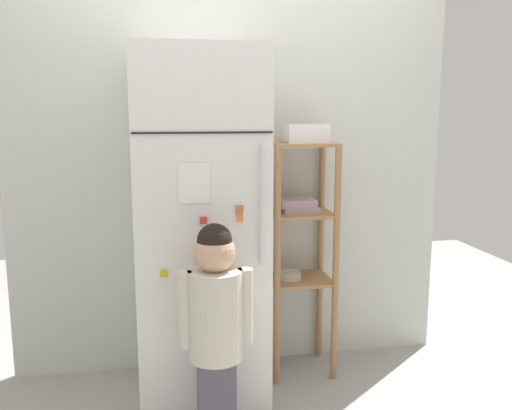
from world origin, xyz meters
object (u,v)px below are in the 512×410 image
object	(u,v)px
refrigerator	(200,228)
child_standing	(215,314)
fruit_bin	(307,135)
pantry_shelf_unit	(299,235)

from	to	relation	value
refrigerator	child_standing	xyz separation A→B (m)	(0.03, -0.49, -0.28)
refrigerator	child_standing	world-z (taller)	refrigerator
refrigerator	fruit_bin	bearing A→B (deg)	14.92
child_standing	pantry_shelf_unit	size ratio (longest dim) A/B	0.77
fruit_bin	refrigerator	bearing A→B (deg)	-165.08
pantry_shelf_unit	fruit_bin	size ratio (longest dim) A/B	5.79
child_standing	pantry_shelf_unit	world-z (taller)	pantry_shelf_unit
refrigerator	pantry_shelf_unit	world-z (taller)	refrigerator
refrigerator	child_standing	size ratio (longest dim) A/B	1.76
refrigerator	pantry_shelf_unit	size ratio (longest dim) A/B	1.36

